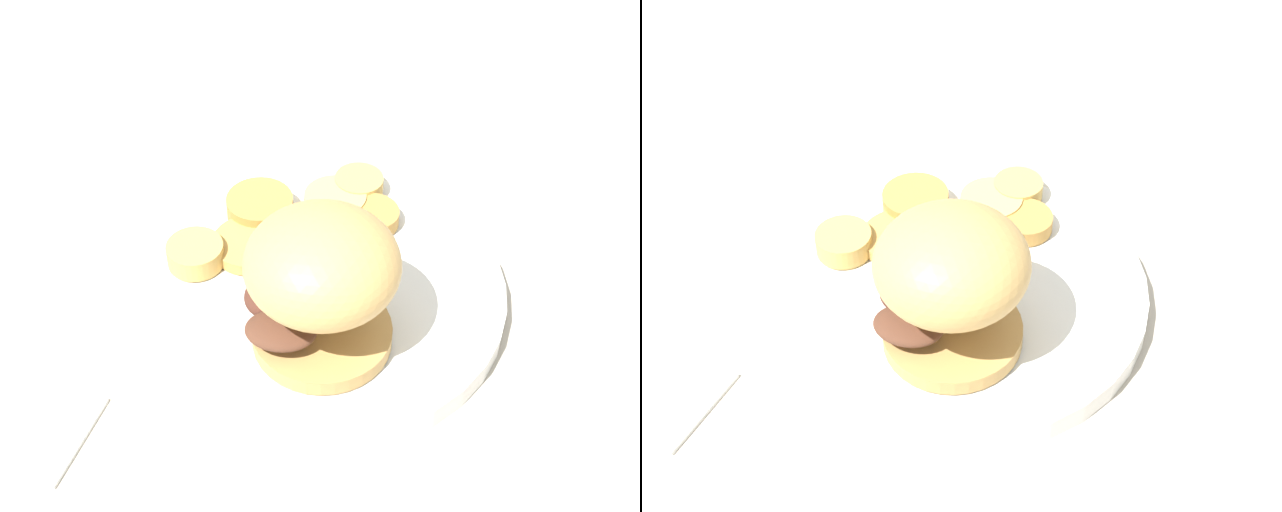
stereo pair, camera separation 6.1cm
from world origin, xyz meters
TOP-DOWN VIEW (x-y plane):
  - ground_plane at (0.00, 0.00)m, footprint 4.00×4.00m
  - dinner_plate at (0.00, 0.00)m, footprint 0.26×0.26m
  - sandwich at (-0.01, -0.05)m, footprint 0.11×0.10m
  - potato_round_0 at (0.03, 0.07)m, footprint 0.05×0.05m
  - potato_round_1 at (-0.03, 0.08)m, footprint 0.05×0.05m
  - potato_round_2 at (0.05, 0.09)m, footprint 0.04×0.04m
  - potato_round_3 at (0.05, 0.05)m, footprint 0.04×0.04m
  - potato_round_4 at (0.01, 0.03)m, footprint 0.04×0.04m
  - potato_round_5 at (-0.09, 0.03)m, footprint 0.04×0.04m
  - potato_round_6 at (-0.04, 0.04)m, footprint 0.06×0.06m
  - fork at (0.25, 0.10)m, footprint 0.03×0.18m
  - napkin at (-0.21, -0.07)m, footprint 0.13×0.11m

SIDE VIEW (x-z plane):
  - ground_plane at x=0.00m, z-range 0.00..0.00m
  - fork at x=0.25m, z-range 0.00..0.00m
  - napkin at x=-0.21m, z-range 0.00..0.01m
  - dinner_plate at x=0.00m, z-range 0.00..0.02m
  - potato_round_6 at x=-0.04m, z-range 0.02..0.03m
  - potato_round_3 at x=0.05m, z-range 0.02..0.03m
  - potato_round_0 at x=0.03m, z-range 0.02..0.03m
  - potato_round_2 at x=0.05m, z-range 0.02..0.04m
  - potato_round_4 at x=0.01m, z-range 0.02..0.04m
  - potato_round_5 at x=-0.09m, z-range 0.02..0.04m
  - potato_round_1 at x=-0.03m, z-range 0.02..0.04m
  - sandwich at x=-0.01m, z-range 0.03..0.13m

